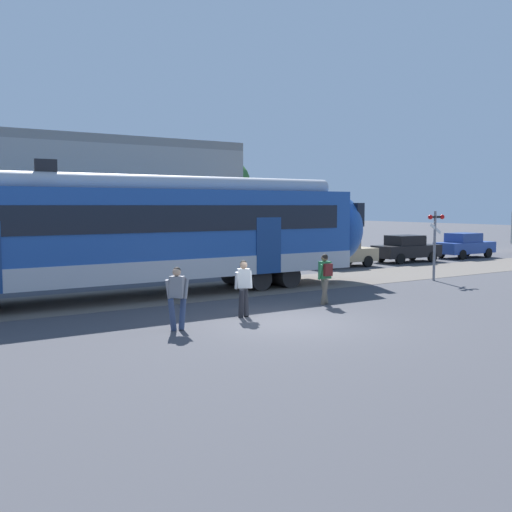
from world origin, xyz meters
TOP-DOWN VIEW (x-y plane):
  - ground_plane at (0.00, 0.00)m, footprint 160.00×160.00m
  - pedestrian_grey at (-2.98, 0.73)m, footprint 0.68×0.50m
  - pedestrian_white at (-0.58, 1.33)m, footprint 0.65×0.57m
  - pedestrian_green at (2.85, 1.76)m, footprint 0.57×0.63m
  - parked_car_tan at (11.22, 10.58)m, footprint 4.06×1.87m
  - parked_car_black at (16.25, 10.57)m, footprint 4.08×1.91m
  - parked_car_blue at (21.41, 10.55)m, footprint 4.00×1.76m
  - crossing_signal at (10.84, 3.99)m, footprint 0.96×0.21m
  - background_building at (-4.06, 15.25)m, footprint 21.30×5.00m
  - street_tree_right at (10.09, 20.27)m, footprint 2.98×2.98m

SIDE VIEW (x-z plane):
  - ground_plane at x=0.00m, z-range 0.00..0.00m
  - parked_car_tan at x=11.22m, z-range 0.01..1.55m
  - parked_car_black at x=16.25m, z-range 0.01..1.55m
  - parked_car_blue at x=21.41m, z-range 0.01..1.55m
  - pedestrian_white at x=-0.58m, z-range 0.13..1.80m
  - pedestrian_grey at x=-2.98m, z-range 0.16..1.82m
  - pedestrian_green at x=2.85m, z-range 0.16..1.82m
  - crossing_signal at x=10.84m, z-range 0.51..3.51m
  - background_building at x=-4.06m, z-range -1.39..7.81m
  - street_tree_right at x=10.09m, z-range 1.59..7.83m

